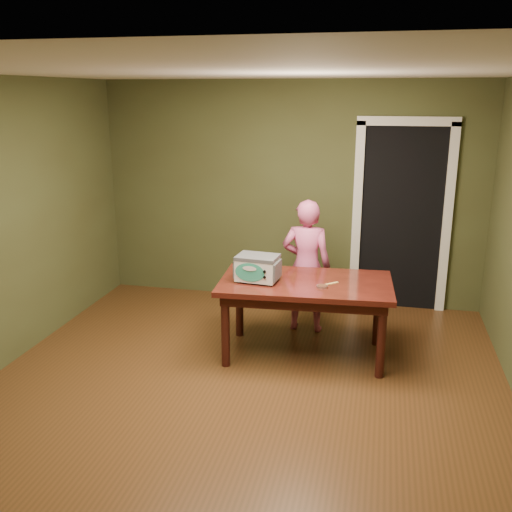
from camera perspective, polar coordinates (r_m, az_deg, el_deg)
name	(u,v)px	position (r m, az deg, el deg)	size (l,w,h in m)	color
floor	(238,399)	(4.89, -1.82, -14.06)	(5.00, 5.00, 0.00)	#522F17
room_shell	(236,196)	(4.29, -2.03, 6.06)	(4.52, 5.02, 2.61)	#434B28
doorway	(401,214)	(7.01, 14.27, 4.09)	(1.10, 0.66, 2.25)	black
dining_table	(305,291)	(5.39, 4.97, -3.52)	(1.65, 1.00, 0.75)	#37110C
toy_oven	(257,267)	(5.30, 0.15, -1.13)	(0.43, 0.31, 0.25)	#4C4F54
baking_pan	(322,286)	(5.20, 6.62, -3.02)	(0.10, 0.10, 0.02)	silver
spatula	(330,284)	(5.30, 7.42, -2.77)	(0.18, 0.03, 0.01)	#E9C165
child	(306,266)	(5.97, 5.06, -1.00)	(0.51, 0.34, 1.41)	#C65182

